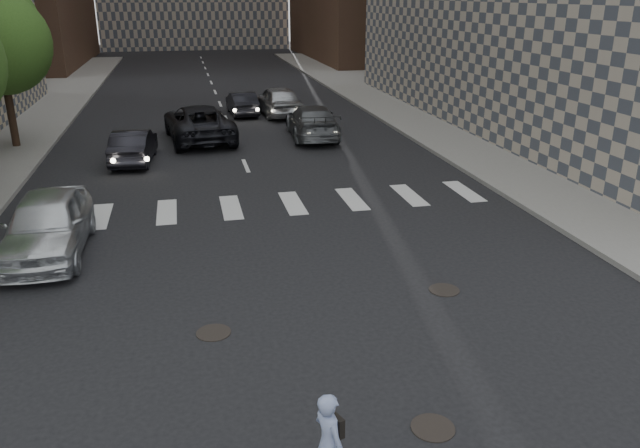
{
  "coord_description": "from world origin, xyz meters",
  "views": [
    {
      "loc": [
        -2.27,
        -10.0,
        6.43
      ],
      "look_at": [
        0.7,
        3.49,
        1.3
      ],
      "focal_mm": 35.0,
      "sensor_mm": 36.0,
      "label": 1
    }
  ],
  "objects_px": {
    "traffic_car_a": "(133,146)",
    "traffic_car_e": "(242,103)",
    "traffic_car_b": "(312,122)",
    "traffic_car_c": "(199,123)",
    "traffic_car_d": "(278,100)",
    "tree_c": "(0,39)",
    "silver_sedan": "(47,224)",
    "skateboarder": "(329,443)"
  },
  "relations": [
    {
      "from": "traffic_car_b",
      "to": "traffic_car_c",
      "type": "distance_m",
      "value": 5.26
    },
    {
      "from": "skateboarder",
      "to": "silver_sedan",
      "type": "relative_size",
      "value": 0.34
    },
    {
      "from": "skateboarder",
      "to": "silver_sedan",
      "type": "bearing_deg",
      "value": 96.53
    },
    {
      "from": "traffic_car_a",
      "to": "traffic_car_e",
      "type": "relative_size",
      "value": 1.05
    },
    {
      "from": "traffic_car_b",
      "to": "traffic_car_c",
      "type": "relative_size",
      "value": 0.89
    },
    {
      "from": "traffic_car_b",
      "to": "traffic_car_d",
      "type": "height_order",
      "value": "traffic_car_d"
    },
    {
      "from": "tree_c",
      "to": "traffic_car_c",
      "type": "bearing_deg",
      "value": -1.14
    },
    {
      "from": "traffic_car_b",
      "to": "skateboarder",
      "type": "bearing_deg",
      "value": 82.52
    },
    {
      "from": "tree_c",
      "to": "traffic_car_b",
      "type": "distance_m",
      "value": 13.66
    },
    {
      "from": "silver_sedan",
      "to": "skateboarder",
      "type": "bearing_deg",
      "value": -61.32
    },
    {
      "from": "tree_c",
      "to": "skateboarder",
      "type": "xyz_separation_m",
      "value": [
        8.74,
        -22.61,
        -3.8
      ]
    },
    {
      "from": "traffic_car_b",
      "to": "traffic_car_d",
      "type": "bearing_deg",
      "value": -79.84
    },
    {
      "from": "silver_sedan",
      "to": "traffic_car_b",
      "type": "xyz_separation_m",
      "value": [
        9.54,
        12.19,
        -0.05
      ]
    },
    {
      "from": "tree_c",
      "to": "traffic_car_d",
      "type": "bearing_deg",
      "value": 23.29
    },
    {
      "from": "traffic_car_b",
      "to": "traffic_car_c",
      "type": "height_order",
      "value": "traffic_car_c"
    },
    {
      "from": "traffic_car_e",
      "to": "skateboarder",
      "type": "bearing_deg",
      "value": 83.16
    },
    {
      "from": "tree_c",
      "to": "traffic_car_b",
      "type": "height_order",
      "value": "tree_c"
    },
    {
      "from": "skateboarder",
      "to": "traffic_car_e",
      "type": "xyz_separation_m",
      "value": [
        1.69,
        28.54,
        -0.2
      ]
    },
    {
      "from": "silver_sedan",
      "to": "traffic_car_e",
      "type": "height_order",
      "value": "silver_sedan"
    },
    {
      "from": "traffic_car_c",
      "to": "skateboarder",
      "type": "bearing_deg",
      "value": 86.09
    },
    {
      "from": "traffic_car_d",
      "to": "traffic_car_e",
      "type": "xyz_separation_m",
      "value": [
        -1.96,
        0.6,
        -0.19
      ]
    },
    {
      "from": "traffic_car_c",
      "to": "traffic_car_d",
      "type": "bearing_deg",
      "value": -135.81
    },
    {
      "from": "tree_c",
      "to": "traffic_car_e",
      "type": "distance_m",
      "value": 12.65
    },
    {
      "from": "tree_c",
      "to": "traffic_car_b",
      "type": "bearing_deg",
      "value": -3.05
    },
    {
      "from": "skateboarder",
      "to": "traffic_car_d",
      "type": "relative_size",
      "value": 0.33
    },
    {
      "from": "tree_c",
      "to": "silver_sedan",
      "type": "xyz_separation_m",
      "value": [
        3.54,
        -12.88,
        -3.84
      ]
    },
    {
      "from": "traffic_car_e",
      "to": "silver_sedan",
      "type": "bearing_deg",
      "value": 66.43
    },
    {
      "from": "traffic_car_a",
      "to": "traffic_car_e",
      "type": "height_order",
      "value": "traffic_car_a"
    },
    {
      "from": "traffic_car_c",
      "to": "traffic_car_d",
      "type": "relative_size",
      "value": 1.22
    },
    {
      "from": "tree_c",
      "to": "skateboarder",
      "type": "distance_m",
      "value": 24.54
    },
    {
      "from": "silver_sedan",
      "to": "traffic_car_b",
      "type": "relative_size",
      "value": 0.91
    },
    {
      "from": "traffic_car_a",
      "to": "traffic_car_d",
      "type": "distance_m",
      "value": 11.5
    },
    {
      "from": "traffic_car_a",
      "to": "traffic_car_b",
      "type": "bearing_deg",
      "value": -155.16
    },
    {
      "from": "skateboarder",
      "to": "traffic_car_e",
      "type": "distance_m",
      "value": 28.59
    },
    {
      "from": "tree_c",
      "to": "silver_sedan",
      "type": "bearing_deg",
      "value": -74.64
    },
    {
      "from": "traffic_car_b",
      "to": "traffic_car_e",
      "type": "bearing_deg",
      "value": -64.56
    },
    {
      "from": "skateboarder",
      "to": "traffic_car_c",
      "type": "relative_size",
      "value": 0.27
    },
    {
      "from": "skateboarder",
      "to": "traffic_car_d",
      "type": "distance_m",
      "value": 28.18
    },
    {
      "from": "traffic_car_e",
      "to": "traffic_car_d",
      "type": "bearing_deg",
      "value": 159.55
    },
    {
      "from": "traffic_car_a",
      "to": "traffic_car_e",
      "type": "distance_m",
      "value": 10.9
    },
    {
      "from": "traffic_car_c",
      "to": "silver_sedan",
      "type": "bearing_deg",
      "value": 65.11
    },
    {
      "from": "tree_c",
      "to": "traffic_car_b",
      "type": "relative_size",
      "value": 1.26
    }
  ]
}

